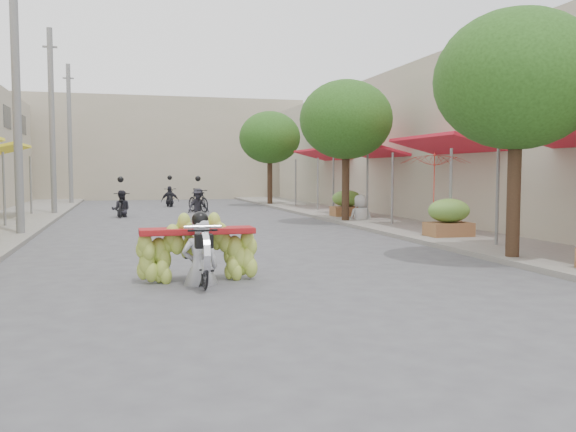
{
  "coord_description": "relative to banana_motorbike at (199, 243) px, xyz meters",
  "views": [
    {
      "loc": [
        -2.48,
        -7.06,
        1.9
      ],
      "look_at": [
        0.39,
        3.57,
        1.1
      ],
      "focal_mm": 38.0,
      "sensor_mm": 36.0,
      "label": 1
    }
  ],
  "objects": [
    {
      "name": "bg_motorbike_a",
      "position": [
        -1.34,
        16.1,
        0.03
      ],
      "size": [
        0.82,
        1.81,
        1.95
      ],
      "color": "black",
      "rests_on": "ground"
    },
    {
      "name": "produce_crate_far",
      "position": [
        7.47,
        12.73,
        0.02
      ],
      "size": [
        1.2,
        0.88,
        1.16
      ],
      "color": "brown",
      "rests_on": "ground"
    },
    {
      "name": "far_building",
      "position": [
        1.27,
        34.73,
        2.8
      ],
      "size": [
        20.0,
        6.0,
        7.0
      ],
      "primitive_type": "cube",
      "color": "tan",
      "rests_on": "ground"
    },
    {
      "name": "shophouse_row_right",
      "position": [
        13.26,
        10.73,
        2.3
      ],
      "size": [
        9.77,
        40.0,
        6.0
      ],
      "color": "#AEA590",
      "rests_on": "ground"
    },
    {
      "name": "utility_pole_back",
      "position": [
        -4.13,
        26.73,
        3.33
      ],
      "size": [
        0.6,
        0.24,
        8.0
      ],
      "color": "slate",
      "rests_on": "ground"
    },
    {
      "name": "market_umbrella",
      "position": [
        7.16,
        5.0,
        1.77
      ],
      "size": [
        2.29,
        2.29,
        1.73
      ],
      "rotation": [
        0.0,
        0.0,
        -0.23
      ],
      "color": "#AE2017",
      "rests_on": "ground"
    },
    {
      "name": "street_tree_mid",
      "position": [
        6.67,
        10.73,
        3.09
      ],
      "size": [
        3.4,
        3.4,
        5.25
      ],
      "color": "#3A2719",
      "rests_on": "ground"
    },
    {
      "name": "street_tree_far",
      "position": [
        6.67,
        22.73,
        3.09
      ],
      "size": [
        3.4,
        3.4,
        5.25
      ],
      "color": "#3A2719",
      "rests_on": "ground"
    },
    {
      "name": "utility_pole_far",
      "position": [
        -4.13,
        17.73,
        3.33
      ],
      "size": [
        0.6,
        0.24,
        8.0
      ],
      "color": "slate",
      "rests_on": "ground"
    },
    {
      "name": "bg_motorbike_b",
      "position": [
        2.13,
        18.18,
        0.13
      ],
      "size": [
        1.22,
        1.98,
        1.95
      ],
      "color": "black",
      "rests_on": "ground"
    },
    {
      "name": "banana_motorbike",
      "position": [
        0.0,
        0.0,
        0.0
      ],
      "size": [
        2.2,
        1.86,
        2.08
      ],
      "color": "black",
      "rests_on": "ground"
    },
    {
      "name": "street_tree_near",
      "position": [
        6.67,
        0.73,
        3.09
      ],
      "size": [
        3.4,
        3.4,
        5.25
      ],
      "color": "#3A2719",
      "rests_on": "ground"
    },
    {
      "name": "ground",
      "position": [
        1.27,
        -3.27,
        -0.7
      ],
      "size": [
        120.0,
        120.0,
        0.0
      ],
      "primitive_type": "plane",
      "color": "#515155",
      "rests_on": "ground"
    },
    {
      "name": "pedestrian",
      "position": [
        7.35,
        10.94,
        0.37
      ],
      "size": [
        0.94,
        0.57,
        1.88
      ],
      "rotation": [
        0.0,
        0.0,
        3.12
      ],
      "color": "silver",
      "rests_on": "ground"
    },
    {
      "name": "produce_crate_mid",
      "position": [
        7.47,
        4.73,
        0.02
      ],
      "size": [
        1.2,
        0.88,
        1.16
      ],
      "color": "brown",
      "rests_on": "ground"
    },
    {
      "name": "utility_pole_mid",
      "position": [
        -4.13,
        8.73,
        3.33
      ],
      "size": [
        0.6,
        0.24,
        8.0
      ],
      "color": "slate",
      "rests_on": "ground"
    },
    {
      "name": "sidewalk_right",
      "position": [
        8.27,
        11.73,
        -0.64
      ],
      "size": [
        4.0,
        60.0,
        0.12
      ],
      "primitive_type": "cube",
      "color": "gray",
      "rests_on": "ground"
    },
    {
      "name": "bg_motorbike_c",
      "position": [
        1.21,
        23.35,
        0.08
      ],
      "size": [
        1.01,
        1.79,
        1.95
      ],
      "color": "black",
      "rests_on": "ground"
    }
  ]
}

